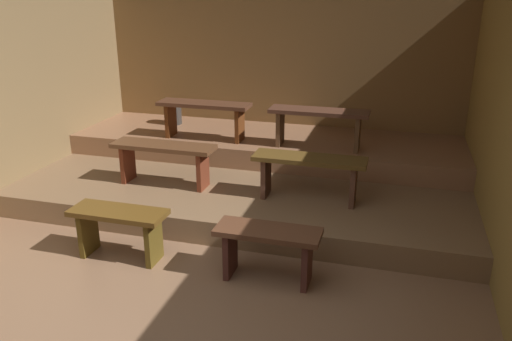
% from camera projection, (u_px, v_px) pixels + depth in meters
% --- Properties ---
extents(ground, '(5.73, 5.05, 0.08)m').
position_uv_depth(ground, '(232.00, 219.00, 5.51)').
color(ground, '#866247').
extents(wall_back, '(5.73, 0.06, 2.35)m').
position_uv_depth(wall_back, '(280.00, 74.00, 7.04)').
color(wall_back, brown).
rests_on(wall_back, ground).
extents(wall_left, '(0.06, 5.05, 2.35)m').
position_uv_depth(wall_left, '(19.00, 95.00, 5.73)').
color(wall_left, olive).
rests_on(wall_left, ground).
extents(wall_right, '(0.06, 5.05, 2.35)m').
position_uv_depth(wall_right, '(502.00, 126.00, 4.46)').
color(wall_right, olive).
rests_on(wall_right, ground).
extents(platform_lower, '(4.93, 2.83, 0.25)m').
position_uv_depth(platform_lower, '(251.00, 182.00, 6.09)').
color(platform_lower, '#806143').
rests_on(platform_lower, ground).
extents(platform_middle, '(4.93, 1.36, 0.25)m').
position_uv_depth(platform_middle, '(266.00, 145.00, 6.67)').
color(platform_middle, '#8E6244').
rests_on(platform_middle, platform_lower).
extents(bench_floor_left, '(0.86, 0.32, 0.46)m').
position_uv_depth(bench_floor_left, '(119.00, 224.00, 4.55)').
color(bench_floor_left, brown).
rests_on(bench_floor_left, ground).
extents(bench_floor_right, '(0.86, 0.32, 0.46)m').
position_uv_depth(bench_floor_right, '(268.00, 243.00, 4.20)').
color(bench_floor_right, brown).
rests_on(bench_floor_right, ground).
extents(bench_lower_left, '(1.14, 0.32, 0.46)m').
position_uv_depth(bench_lower_left, '(164.00, 154.00, 5.57)').
color(bench_lower_left, brown).
rests_on(bench_lower_left, platform_lower).
extents(bench_lower_right, '(1.14, 0.32, 0.46)m').
position_uv_depth(bench_lower_right, '(309.00, 168.00, 5.16)').
color(bench_lower_right, brown).
rests_on(bench_lower_right, platform_lower).
extents(bench_middle_left, '(1.17, 0.32, 0.46)m').
position_uv_depth(bench_middle_left, '(204.00, 111.00, 6.39)').
color(bench_middle_left, '#543120').
rests_on(bench_middle_left, platform_middle).
extents(bench_middle_right, '(1.17, 0.32, 0.46)m').
position_uv_depth(bench_middle_right, '(319.00, 119.00, 6.03)').
color(bench_middle_right, brown).
rests_on(bench_middle_right, platform_middle).
extents(pail_middle, '(0.23, 0.23, 0.30)m').
position_uv_depth(pail_middle, '(173.00, 113.00, 7.15)').
color(pail_middle, '#332D28').
rests_on(pail_middle, platform_middle).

